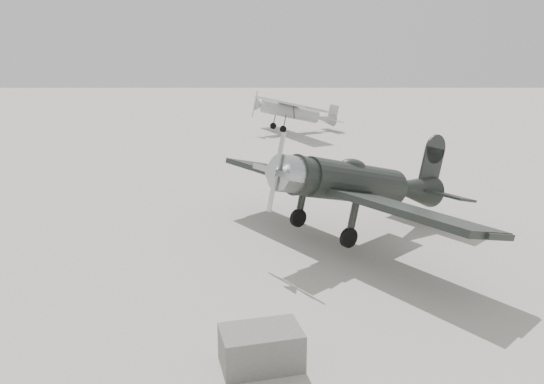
% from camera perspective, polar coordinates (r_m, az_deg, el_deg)
% --- Properties ---
extents(ground, '(160.00, 160.00, 0.00)m').
position_cam_1_polar(ground, '(15.94, -2.24, -6.88)').
color(ground, '#ADA49A').
rests_on(ground, ground).
extents(lowwing_monoplane, '(8.65, 9.57, 3.41)m').
position_cam_1_polar(lowwing_monoplane, '(17.17, 9.58, 0.82)').
color(lowwing_monoplane, black).
rests_on(lowwing_monoplane, ground).
extents(highwing_monoplane, '(7.16, 9.68, 2.79)m').
position_cam_1_polar(highwing_monoplane, '(40.67, 2.34, 8.88)').
color(highwing_monoplane, '#A2A5A8').
rests_on(highwing_monoplane, ground).
extents(equipment_block, '(1.72, 1.30, 0.77)m').
position_cam_1_polar(equipment_block, '(10.59, -1.18, -16.41)').
color(equipment_block, '#63625C').
rests_on(equipment_block, ground).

